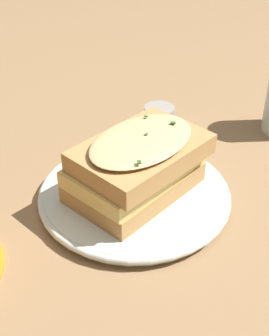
{
  "coord_description": "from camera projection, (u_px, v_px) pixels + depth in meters",
  "views": [
    {
      "loc": [
        -0.37,
        0.23,
        0.36
      ],
      "look_at": [
        0.01,
        0.01,
        0.05
      ],
      "focal_mm": 50.0,
      "sensor_mm": 36.0,
      "label": 1
    }
  ],
  "objects": [
    {
      "name": "sandwich",
      "position": [
        137.0,
        164.0,
        0.53
      ],
      "size": [
        0.14,
        0.18,
        0.08
      ],
      "rotation": [
        0.0,
        0.0,
        1.87
      ],
      "color": "#B2844C",
      "rests_on": "dinner_plate"
    },
    {
      "name": "dinner_plate",
      "position": [
        134.0,
        195.0,
        0.56
      ],
      "size": [
        0.23,
        0.23,
        0.02
      ],
      "color": "silver",
      "rests_on": "ground_plane"
    },
    {
      "name": "condiment_pot",
      "position": [
        159.0,
        119.0,
        0.69
      ],
      "size": [
        0.04,
        0.04,
        0.04
      ],
      "primitive_type": "cylinder",
      "color": "gray",
      "rests_on": "ground_plane"
    },
    {
      "name": "ground_plane",
      "position": [
        145.0,
        201.0,
        0.56
      ],
      "size": [
        2.4,
        2.4,
        0.0
      ],
      "primitive_type": "plane",
      "color": "olive"
    }
  ]
}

